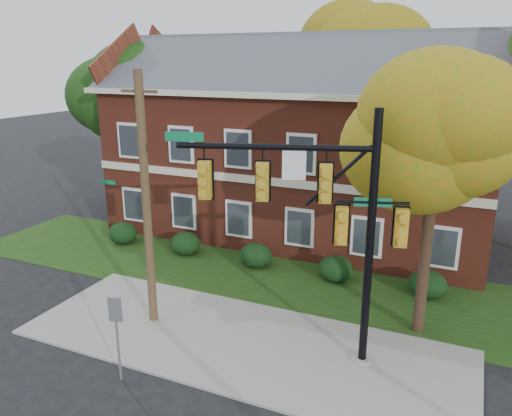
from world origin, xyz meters
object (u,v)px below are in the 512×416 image
at_px(tree_far_rear, 365,54).
at_px(traffic_signal, 322,212).
at_px(hedge_right, 336,269).
at_px(hedge_far_right, 427,284).
at_px(hedge_center, 256,255).
at_px(tree_left_rear, 123,95).
at_px(hedge_far_left, 123,233).
at_px(sign_post, 116,325).
at_px(apartment_building, 299,135).
at_px(utility_pole, 146,203).
at_px(hedge_left, 185,243).
at_px(tree_near_right, 446,128).

height_order(tree_far_rear, traffic_signal, tree_far_rear).
height_order(hedge_right, hedge_far_right, same).
height_order(hedge_center, hedge_far_right, same).
bearing_deg(hedge_right, tree_left_rear, 162.63).
bearing_deg(hedge_far_right, hedge_far_left, 180.00).
height_order(tree_left_rear, sign_post, tree_left_rear).
height_order(tree_left_rear, traffic_signal, tree_left_rear).
relative_size(hedge_far_left, traffic_signal, 0.19).
xyz_separation_m(tree_left_rear, traffic_signal, (14.19, -9.73, -2.11)).
height_order(apartment_building, utility_pole, apartment_building).
distance_m(hedge_left, hedge_right, 7.00).
xyz_separation_m(hedge_right, tree_far_rear, (-2.16, 13.09, 8.32)).
bearing_deg(hedge_right, hedge_far_right, 0.00).
distance_m(apartment_building, tree_near_right, 10.97).
distance_m(hedge_far_right, traffic_signal, 7.35).
distance_m(hedge_far_left, tree_left_rear, 7.90).
height_order(tree_far_rear, utility_pole, tree_far_rear).
bearing_deg(sign_post, hedge_center, 69.77).
relative_size(hedge_center, hedge_far_right, 1.00).
height_order(apartment_building, traffic_signal, apartment_building).
xyz_separation_m(tree_left_rear, utility_pole, (8.46, -9.79, -2.48)).
bearing_deg(tree_left_rear, tree_far_rear, 38.97).
bearing_deg(sign_post, hedge_right, 48.06).
bearing_deg(apartment_building, hedge_far_right, -36.89).
bearing_deg(tree_near_right, hedge_right, 142.72).
relative_size(apartment_building, hedge_right, 13.43).
distance_m(hedge_right, traffic_signal, 6.97).
bearing_deg(utility_pole, hedge_far_left, 136.73).
xyz_separation_m(hedge_left, hedge_center, (3.50, 0.00, 0.00)).
relative_size(hedge_left, utility_pole, 0.17).
height_order(hedge_left, hedge_center, same).
xyz_separation_m(tree_far_rear, utility_pole, (-2.61, -18.74, -4.65)).
bearing_deg(utility_pole, hedge_left, 112.88).
distance_m(tree_left_rear, traffic_signal, 17.33).
relative_size(hedge_far_left, sign_post, 0.56).
bearing_deg(tree_far_rear, utility_pole, -97.92).
xyz_separation_m(apartment_building, hedge_far_right, (7.00, -5.25, -4.46)).
xyz_separation_m(hedge_center, tree_near_right, (7.22, -2.83, 6.14)).
bearing_deg(tree_far_rear, hedge_far_right, -66.63).
xyz_separation_m(hedge_right, tree_near_right, (3.72, -2.83, 6.14)).
xyz_separation_m(hedge_far_left, hedge_left, (3.50, 0.00, 0.00)).
bearing_deg(apartment_building, hedge_far_left, -143.11).
xyz_separation_m(hedge_left, tree_left_rear, (-6.23, 4.14, 6.16)).
height_order(hedge_right, tree_near_right, tree_near_right).
distance_m(tree_near_right, utility_pole, 9.28).
height_order(utility_pole, sign_post, utility_pole).
xyz_separation_m(traffic_signal, utility_pole, (-5.73, -0.06, -0.38)).
xyz_separation_m(apartment_building, hedge_right, (3.50, -5.25, -4.46)).
distance_m(hedge_left, hedge_far_right, 10.50).
relative_size(apartment_building, traffic_signal, 2.55).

